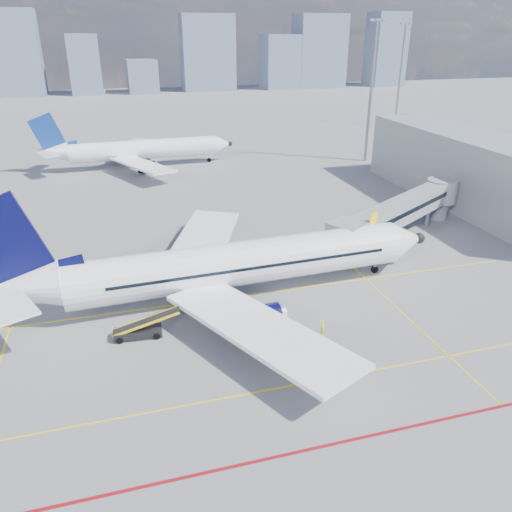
{
  "coord_description": "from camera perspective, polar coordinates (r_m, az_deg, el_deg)",
  "views": [
    {
      "loc": [
        -9.59,
        -33.17,
        23.38
      ],
      "look_at": [
        2.18,
        8.12,
        4.0
      ],
      "focal_mm": 35.0,
      "sensor_mm": 36.0,
      "label": 1
    }
  ],
  "objects": [
    {
      "name": "ground",
      "position": [
        41.69,
        0.18,
        -9.81
      ],
      "size": [
        420.0,
        420.0,
        0.0
      ],
      "primitive_type": "plane",
      "color": "gray",
      "rests_on": "ground"
    },
    {
      "name": "second_aircraft",
      "position": [
        97.27,
        -13.49,
        11.68
      ],
      "size": [
        36.25,
        31.58,
        10.72
      ],
      "rotation": [
        0.0,
        0.0,
        0.03
      ],
      "color": "white",
      "rests_on": "ground"
    },
    {
      "name": "ramp_worker",
      "position": [
        42.31,
        7.59,
        -8.17
      ],
      "size": [
        0.61,
        0.71,
        1.63
      ],
      "primitive_type": "imported",
      "rotation": [
        0.0,
        0.0,
        1.12
      ],
      "color": "yellow",
      "rests_on": "ground"
    },
    {
      "name": "cargo_dolly",
      "position": [
        39.06,
        3.94,
        -10.79
      ],
      "size": [
        3.51,
        2.55,
        1.76
      ],
      "rotation": [
        0.0,
        0.0,
        -0.4
      ],
      "color": "black",
      "rests_on": "ground"
    },
    {
      "name": "jet_bridge",
      "position": [
        63.16,
        16.72,
        5.13
      ],
      "size": [
        23.55,
        15.78,
        6.3
      ],
      "color": "gray",
      "rests_on": "ground"
    },
    {
      "name": "apron_markings",
      "position": [
        38.51,
        0.98,
        -13.07
      ],
      "size": [
        90.0,
        35.12,
        0.01
      ],
      "color": "yellow",
      "rests_on": "ground"
    },
    {
      "name": "floodlight_mast_ne",
      "position": [
        100.66,
        13.04,
        18.13
      ],
      "size": [
        3.2,
        0.61,
        25.45
      ],
      "color": "gray",
      "rests_on": "ground"
    },
    {
      "name": "belt_loader",
      "position": [
        43.14,
        -13.16,
        -8.31
      ],
      "size": [
        5.66,
        1.74,
        2.29
      ],
      "rotation": [
        0.0,
        0.0,
        -0.06
      ],
      "color": "black",
      "rests_on": "ground"
    },
    {
      "name": "main_aircraft",
      "position": [
        46.95,
        -3.7,
        -1.19
      ],
      "size": [
        43.49,
        37.88,
        12.68
      ],
      "rotation": [
        0.0,
        0.0,
        0.04
      ],
      "color": "white",
      "rests_on": "ground"
    },
    {
      "name": "distant_skyline",
      "position": [
        224.99,
        -9.77,
        21.34
      ],
      "size": [
        249.91,
        15.86,
        31.47
      ],
      "color": "slate",
      "rests_on": "ground"
    },
    {
      "name": "baggage_tug",
      "position": [
        41.03,
        4.41,
        -9.23
      ],
      "size": [
        2.44,
        1.64,
        1.6
      ],
      "rotation": [
        0.0,
        0.0,
        0.12
      ],
      "color": "white",
      "rests_on": "ground"
    },
    {
      "name": "terminal_block",
      "position": [
        79.32,
        23.63,
        8.88
      ],
      "size": [
        10.0,
        42.0,
        10.0
      ],
      "color": "gray",
      "rests_on": "ground"
    },
    {
      "name": "floodlight_mast_far",
      "position": [
        144.32,
        16.2,
        19.52
      ],
      "size": [
        3.2,
        0.61,
        25.45
      ],
      "color": "gray",
      "rests_on": "ground"
    }
  ]
}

